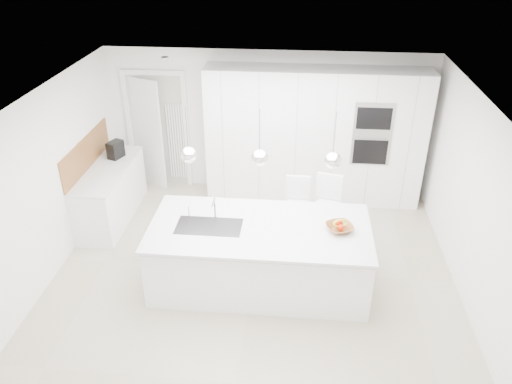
# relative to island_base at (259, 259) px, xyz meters

# --- Properties ---
(floor) EXTENTS (5.50, 5.50, 0.00)m
(floor) POSITION_rel_island_base_xyz_m (-0.10, 0.30, -0.43)
(floor) COLOR #B9AE94
(floor) RESTS_ON ground
(wall_back) EXTENTS (5.50, 0.00, 5.50)m
(wall_back) POSITION_rel_island_base_xyz_m (-0.10, 2.80, 0.82)
(wall_back) COLOR white
(wall_back) RESTS_ON ground
(wall_left) EXTENTS (0.00, 5.00, 5.00)m
(wall_left) POSITION_rel_island_base_xyz_m (-2.85, 0.30, 0.82)
(wall_left) COLOR white
(wall_left) RESTS_ON ground
(ceiling) EXTENTS (5.50, 5.50, 0.00)m
(ceiling) POSITION_rel_island_base_xyz_m (-0.10, 0.30, 2.07)
(ceiling) COLOR white
(ceiling) RESTS_ON wall_back
(tall_cabinets) EXTENTS (3.60, 0.60, 2.30)m
(tall_cabinets) POSITION_rel_island_base_xyz_m (0.70, 2.50, 0.72)
(tall_cabinets) COLOR white
(tall_cabinets) RESTS_ON floor
(oven_stack) EXTENTS (0.62, 0.04, 1.05)m
(oven_stack) POSITION_rel_island_base_xyz_m (1.60, 2.19, 0.92)
(oven_stack) COLOR #A5A5A8
(oven_stack) RESTS_ON tall_cabinets
(doorway_frame) EXTENTS (1.11, 0.08, 2.13)m
(doorway_frame) POSITION_rel_island_base_xyz_m (-2.05, 2.77, 0.59)
(doorway_frame) COLOR white
(doorway_frame) RESTS_ON floor
(hallway_door) EXTENTS (0.76, 0.38, 2.00)m
(hallway_door) POSITION_rel_island_base_xyz_m (-2.30, 2.72, 0.57)
(hallway_door) COLOR white
(hallway_door) RESTS_ON floor
(radiator) EXTENTS (0.32, 0.04, 1.40)m
(radiator) POSITION_rel_island_base_xyz_m (-1.73, 2.76, 0.42)
(radiator) COLOR white
(radiator) RESTS_ON floor
(left_base_cabinets) EXTENTS (0.60, 1.80, 0.86)m
(left_base_cabinets) POSITION_rel_island_base_xyz_m (-2.55, 1.50, 0.00)
(left_base_cabinets) COLOR white
(left_base_cabinets) RESTS_ON floor
(left_worktop) EXTENTS (0.62, 1.82, 0.04)m
(left_worktop) POSITION_rel_island_base_xyz_m (-2.55, 1.50, 0.45)
(left_worktop) COLOR white
(left_worktop) RESTS_ON left_base_cabinets
(oak_backsplash) EXTENTS (0.02, 1.80, 0.50)m
(oak_backsplash) POSITION_rel_island_base_xyz_m (-2.84, 1.50, 0.72)
(oak_backsplash) COLOR #8F5D32
(oak_backsplash) RESTS_ON wall_left
(island_base) EXTENTS (2.80, 1.20, 0.86)m
(island_base) POSITION_rel_island_base_xyz_m (0.00, 0.00, 0.00)
(island_base) COLOR white
(island_base) RESTS_ON floor
(island_worktop) EXTENTS (2.84, 1.40, 0.04)m
(island_worktop) POSITION_rel_island_base_xyz_m (0.00, 0.05, 0.45)
(island_worktop) COLOR white
(island_worktop) RESTS_ON island_base
(island_sink) EXTENTS (0.84, 0.44, 0.18)m
(island_sink) POSITION_rel_island_base_xyz_m (-0.65, -0.00, 0.39)
(island_sink) COLOR #3F3F42
(island_sink) RESTS_ON island_worktop
(island_tap) EXTENTS (0.02, 0.02, 0.30)m
(island_tap) POSITION_rel_island_base_xyz_m (-0.60, 0.20, 0.62)
(island_tap) COLOR white
(island_tap) RESTS_ON island_worktop
(pendant_left) EXTENTS (0.20, 0.20, 0.20)m
(pendant_left) POSITION_rel_island_base_xyz_m (-0.85, -0.00, 1.47)
(pendant_left) COLOR white
(pendant_left) RESTS_ON ceiling
(pendant_mid) EXTENTS (0.20, 0.20, 0.20)m
(pendant_mid) POSITION_rel_island_base_xyz_m (-0.00, -0.00, 1.47)
(pendant_mid) COLOR white
(pendant_mid) RESTS_ON ceiling
(pendant_right) EXTENTS (0.20, 0.20, 0.20)m
(pendant_right) POSITION_rel_island_base_xyz_m (0.85, -0.00, 1.47)
(pendant_right) COLOR white
(pendant_right) RESTS_ON ceiling
(fruit_bowl) EXTENTS (0.43, 0.43, 0.08)m
(fruit_bowl) POSITION_rel_island_base_xyz_m (1.01, 0.06, 0.51)
(fruit_bowl) COLOR #8F5D32
(fruit_bowl) RESTS_ON island_worktop
(espresso_machine) EXTENTS (0.25, 0.31, 0.28)m
(espresso_machine) POSITION_rel_island_base_xyz_m (-2.53, 1.91, 0.61)
(espresso_machine) COLOR black
(espresso_machine) RESTS_ON left_worktop
(bar_stool_left) EXTENTS (0.38, 0.52, 1.12)m
(bar_stool_left) POSITION_rel_island_base_xyz_m (0.47, 0.94, 0.13)
(bar_stool_left) COLOR white
(bar_stool_left) RESTS_ON floor
(bar_stool_right) EXTENTS (0.51, 0.62, 1.19)m
(bar_stool_right) POSITION_rel_island_base_xyz_m (0.91, 0.88, 0.16)
(bar_stool_right) COLOR white
(bar_stool_right) RESTS_ON floor
(apple_a) EXTENTS (0.08, 0.08, 0.08)m
(apple_a) POSITION_rel_island_base_xyz_m (0.99, 0.09, 0.54)
(apple_a) COLOR #C02302
(apple_a) RESTS_ON fruit_bowl
(apple_b) EXTENTS (0.08, 0.08, 0.08)m
(apple_b) POSITION_rel_island_base_xyz_m (1.02, 0.01, 0.54)
(apple_b) COLOR #C02302
(apple_b) RESTS_ON fruit_bowl
(apple_c) EXTENTS (0.08, 0.08, 0.08)m
(apple_c) POSITION_rel_island_base_xyz_m (1.01, 0.12, 0.54)
(apple_c) COLOR #C02302
(apple_c) RESTS_ON fruit_bowl
(banana_bunch) EXTENTS (0.22, 0.16, 0.20)m
(banana_bunch) POSITION_rel_island_base_xyz_m (1.01, 0.06, 0.58)
(banana_bunch) COLOR gold
(banana_bunch) RESTS_ON fruit_bowl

